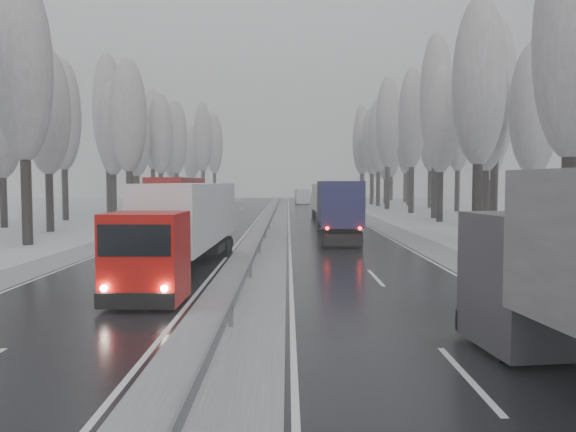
{
  "coord_description": "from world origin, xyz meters",
  "views": [
    {
      "loc": [
        1.56,
        -11.27,
        4.04
      ],
      "look_at": [
        1.58,
        18.84,
        2.2
      ],
      "focal_mm": 35.0,
      "sensor_mm": 36.0,
      "label": 1
    }
  ],
  "objects_px": {
    "box_truck_distant": "(302,196)",
    "truck_red_red": "(176,200)",
    "truck_cream_box": "(327,200)",
    "truck_blue_box": "(336,205)",
    "truck_red_white": "(187,221)"
  },
  "relations": [
    {
      "from": "truck_red_white",
      "to": "truck_blue_box",
      "type": "bearing_deg",
      "value": 63.81
    },
    {
      "from": "truck_red_red",
      "to": "truck_cream_box",
      "type": "bearing_deg",
      "value": 36.83
    },
    {
      "from": "truck_cream_box",
      "to": "box_truck_distant",
      "type": "xyz_separation_m",
      "value": [
        -1.26,
        46.0,
        -0.83
      ]
    },
    {
      "from": "truck_cream_box",
      "to": "box_truck_distant",
      "type": "relative_size",
      "value": 2.0
    },
    {
      "from": "truck_red_red",
      "to": "box_truck_distant",
      "type": "bearing_deg",
      "value": 76.72
    },
    {
      "from": "box_truck_distant",
      "to": "truck_red_red",
      "type": "height_order",
      "value": "truck_red_red"
    },
    {
      "from": "truck_cream_box",
      "to": "truck_red_white",
      "type": "relative_size",
      "value": 0.96
    },
    {
      "from": "truck_red_red",
      "to": "truck_red_white",
      "type": "bearing_deg",
      "value": -79.12
    },
    {
      "from": "truck_cream_box",
      "to": "truck_red_red",
      "type": "height_order",
      "value": "truck_red_red"
    },
    {
      "from": "truck_cream_box",
      "to": "truck_red_red",
      "type": "distance_m",
      "value": 16.34
    },
    {
      "from": "box_truck_distant",
      "to": "truck_red_red",
      "type": "bearing_deg",
      "value": -103.8
    },
    {
      "from": "truck_blue_box",
      "to": "box_truck_distant",
      "type": "height_order",
      "value": "truck_blue_box"
    },
    {
      "from": "truck_blue_box",
      "to": "truck_red_red",
      "type": "distance_m",
      "value": 13.32
    },
    {
      "from": "truck_blue_box",
      "to": "truck_red_red",
      "type": "relative_size",
      "value": 0.94
    },
    {
      "from": "truck_blue_box",
      "to": "truck_red_white",
      "type": "height_order",
      "value": "truck_blue_box"
    }
  ]
}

